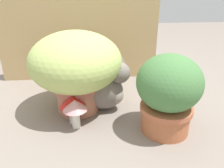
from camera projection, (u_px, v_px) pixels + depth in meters
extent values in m
plane|color=gray|center=(85.00, 122.00, 1.14)|extent=(6.00, 6.00, 0.00)
cube|color=tan|center=(78.00, 17.00, 1.49)|extent=(1.11, 0.03, 0.88)
cylinder|color=#AE6E54|center=(78.00, 97.00, 1.23)|extent=(0.23, 0.23, 0.15)
cylinder|color=#B6685A|center=(77.00, 87.00, 1.20)|extent=(0.25, 0.25, 0.02)
ellipsoid|color=#AEC468|center=(76.00, 61.00, 1.14)|extent=(0.48, 0.48, 0.31)
cylinder|color=#B2623D|center=(165.00, 118.00, 1.05)|extent=(0.23, 0.23, 0.13)
cylinder|color=#B96343|center=(166.00, 108.00, 1.03)|extent=(0.24, 0.24, 0.02)
ellipsoid|color=#487B41|center=(169.00, 83.00, 0.98)|extent=(0.29, 0.29, 0.26)
ellipsoid|color=slate|center=(100.00, 90.00, 1.23)|extent=(0.31, 0.26, 0.22)
ellipsoid|color=#A69F92|center=(117.00, 94.00, 1.20)|extent=(0.10, 0.12, 0.11)
sphere|color=slate|center=(120.00, 73.00, 1.15)|extent=(0.14, 0.14, 0.11)
cone|color=slate|center=(122.00, 60.00, 1.15)|extent=(0.05, 0.05, 0.04)
cone|color=slate|center=(118.00, 63.00, 1.10)|extent=(0.05, 0.05, 0.04)
cylinder|color=slate|center=(85.00, 97.00, 1.34)|extent=(0.18, 0.11, 0.07)
cylinder|color=silver|center=(74.00, 114.00, 1.12)|extent=(0.04, 0.04, 0.10)
cone|color=red|center=(72.00, 101.00, 1.09)|extent=(0.13, 0.13, 0.05)
cylinder|color=silver|center=(76.00, 118.00, 1.08)|extent=(0.04, 0.04, 0.10)
cone|color=pink|center=(75.00, 105.00, 1.05)|extent=(0.12, 0.12, 0.05)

